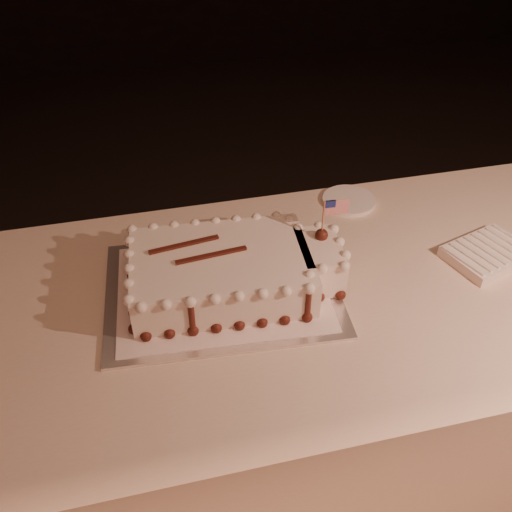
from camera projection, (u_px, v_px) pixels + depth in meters
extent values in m
cube|color=beige|center=(334.00, 386.00, 1.55)|extent=(2.40, 0.80, 0.75)
cube|color=white|center=(222.00, 289.00, 1.30)|extent=(0.55, 0.43, 0.01)
cube|color=white|center=(222.00, 288.00, 1.29)|extent=(0.49, 0.39, 0.00)
cube|color=white|center=(221.00, 272.00, 1.26)|extent=(0.41, 0.29, 0.09)
cube|color=white|center=(319.00, 261.00, 1.29)|extent=(0.10, 0.16, 0.09)
sphere|color=#541E15|center=(146.00, 336.00, 1.17)|extent=(0.02, 0.02, 0.02)
sphere|color=#541E15|center=(170.00, 333.00, 1.17)|extent=(0.02, 0.02, 0.02)
sphere|color=#541E15|center=(193.00, 331.00, 1.18)|extent=(0.02, 0.02, 0.02)
sphere|color=#541E15|center=(216.00, 328.00, 1.19)|extent=(0.02, 0.02, 0.02)
sphere|color=#541E15|center=(239.00, 325.00, 1.19)|extent=(0.02, 0.02, 0.02)
sphere|color=#541E15|center=(262.00, 322.00, 1.20)|extent=(0.02, 0.02, 0.02)
sphere|color=#541E15|center=(285.00, 320.00, 1.20)|extent=(0.02, 0.02, 0.02)
sphere|color=#541E15|center=(307.00, 317.00, 1.21)|extent=(0.02, 0.02, 0.02)
sphere|color=#541E15|center=(307.00, 304.00, 1.24)|extent=(0.02, 0.02, 0.02)
sphere|color=#541E15|center=(319.00, 297.00, 1.26)|extent=(0.02, 0.02, 0.02)
sphere|color=#541E15|center=(341.00, 295.00, 1.26)|extent=(0.02, 0.02, 0.02)
sphere|color=#541E15|center=(342.00, 283.00, 1.29)|extent=(0.02, 0.02, 0.02)
sphere|color=#541E15|center=(336.00, 270.00, 1.33)|extent=(0.02, 0.02, 0.02)
sphere|color=#541E15|center=(331.00, 257.00, 1.37)|extent=(0.02, 0.02, 0.02)
sphere|color=#541E15|center=(316.00, 254.00, 1.37)|extent=(0.02, 0.02, 0.02)
sphere|color=#541E15|center=(297.00, 256.00, 1.37)|extent=(0.02, 0.02, 0.02)
sphere|color=#541E15|center=(288.00, 247.00, 1.39)|extent=(0.02, 0.02, 0.02)
sphere|color=#541E15|center=(276.00, 243.00, 1.41)|extent=(0.02, 0.02, 0.02)
sphere|color=#541E15|center=(256.00, 245.00, 1.40)|extent=(0.02, 0.02, 0.02)
sphere|color=#541E15|center=(237.00, 247.00, 1.39)|extent=(0.02, 0.02, 0.02)
sphere|color=#541E15|center=(217.00, 249.00, 1.39)|extent=(0.02, 0.02, 0.02)
sphere|color=#541E15|center=(197.00, 251.00, 1.38)|extent=(0.02, 0.02, 0.02)
sphere|color=#541E15|center=(177.00, 253.00, 1.38)|extent=(0.02, 0.02, 0.02)
sphere|color=#541E15|center=(157.00, 255.00, 1.37)|extent=(0.02, 0.02, 0.02)
sphere|color=#541E15|center=(137.00, 257.00, 1.36)|extent=(0.02, 0.02, 0.02)
sphere|color=#541E15|center=(134.00, 269.00, 1.33)|extent=(0.02, 0.02, 0.02)
sphere|color=#541E15|center=(134.00, 283.00, 1.29)|extent=(0.02, 0.02, 0.02)
sphere|color=#541E15|center=(134.00, 297.00, 1.26)|extent=(0.02, 0.02, 0.02)
sphere|color=#541E15|center=(134.00, 313.00, 1.22)|extent=(0.02, 0.02, 0.02)
sphere|color=#541E15|center=(134.00, 329.00, 1.18)|extent=(0.02, 0.02, 0.02)
sphere|color=white|center=(141.00, 307.00, 1.11)|extent=(0.02, 0.02, 0.02)
sphere|color=white|center=(166.00, 305.00, 1.12)|extent=(0.02, 0.02, 0.02)
sphere|color=white|center=(190.00, 302.00, 1.13)|extent=(0.02, 0.02, 0.02)
sphere|color=white|center=(215.00, 299.00, 1.13)|extent=(0.02, 0.02, 0.02)
sphere|color=white|center=(239.00, 297.00, 1.14)|extent=(0.02, 0.02, 0.02)
sphere|color=white|center=(262.00, 294.00, 1.14)|extent=(0.02, 0.02, 0.02)
sphere|color=white|center=(286.00, 291.00, 1.15)|extent=(0.02, 0.02, 0.02)
sphere|color=white|center=(309.00, 289.00, 1.16)|extent=(0.02, 0.02, 0.02)
sphere|color=white|center=(309.00, 276.00, 1.19)|extent=(0.02, 0.02, 0.02)
sphere|color=white|center=(322.00, 269.00, 1.20)|extent=(0.02, 0.02, 0.02)
sphere|color=white|center=(344.00, 266.00, 1.21)|extent=(0.02, 0.02, 0.02)
sphere|color=white|center=(345.00, 255.00, 1.24)|extent=(0.02, 0.02, 0.02)
sphere|color=white|center=(339.00, 242.00, 1.28)|extent=(0.02, 0.02, 0.02)
sphere|color=white|center=(334.00, 229.00, 1.31)|extent=(0.02, 0.02, 0.02)
sphere|color=white|center=(319.00, 226.00, 1.32)|extent=(0.02, 0.02, 0.02)
sphere|color=white|center=(298.00, 228.00, 1.32)|extent=(0.02, 0.02, 0.02)
sphere|color=white|center=(290.00, 220.00, 1.34)|extent=(0.02, 0.02, 0.02)
sphere|color=white|center=(276.00, 216.00, 1.35)|extent=(0.02, 0.02, 0.02)
sphere|color=white|center=(256.00, 218.00, 1.35)|extent=(0.02, 0.02, 0.02)
sphere|color=white|center=(236.00, 220.00, 1.34)|extent=(0.02, 0.02, 0.02)
sphere|color=white|center=(216.00, 222.00, 1.34)|extent=(0.02, 0.02, 0.02)
sphere|color=white|center=(195.00, 224.00, 1.33)|extent=(0.02, 0.02, 0.02)
sphere|color=white|center=(174.00, 226.00, 1.32)|extent=(0.02, 0.02, 0.02)
sphere|color=white|center=(153.00, 228.00, 1.32)|extent=(0.02, 0.02, 0.02)
sphere|color=white|center=(132.00, 230.00, 1.31)|extent=(0.02, 0.02, 0.02)
sphere|color=white|center=(129.00, 241.00, 1.28)|extent=(0.02, 0.02, 0.02)
sphere|color=white|center=(129.00, 255.00, 1.24)|extent=(0.02, 0.02, 0.02)
sphere|color=white|center=(129.00, 269.00, 1.20)|extent=(0.02, 0.02, 0.02)
sphere|color=white|center=(129.00, 284.00, 1.17)|extent=(0.02, 0.02, 0.02)
sphere|color=white|center=(128.00, 300.00, 1.13)|extent=(0.02, 0.02, 0.02)
cylinder|color=#541E15|center=(192.00, 317.00, 1.15)|extent=(0.01, 0.01, 0.09)
sphere|color=#541E15|center=(193.00, 330.00, 1.18)|extent=(0.02, 0.02, 0.02)
cylinder|color=#541E15|center=(308.00, 304.00, 1.18)|extent=(0.01, 0.01, 0.09)
sphere|color=#541E15|center=(307.00, 316.00, 1.21)|extent=(0.02, 0.02, 0.02)
cylinder|color=#541E15|center=(338.00, 257.00, 1.30)|extent=(0.01, 0.01, 0.09)
sphere|color=#541E15|center=(336.00, 269.00, 1.33)|extent=(0.02, 0.02, 0.02)
cylinder|color=#541E15|center=(276.00, 231.00, 1.38)|extent=(0.01, 0.01, 0.09)
sphere|color=#541E15|center=(276.00, 243.00, 1.40)|extent=(0.02, 0.02, 0.02)
cylinder|color=#541E15|center=(176.00, 240.00, 1.35)|extent=(0.01, 0.01, 0.09)
sphere|color=#541E15|center=(177.00, 253.00, 1.37)|extent=(0.02, 0.02, 0.02)
cylinder|color=#541E15|center=(132.00, 284.00, 1.23)|extent=(0.01, 0.01, 0.09)
sphere|color=#541E15|center=(134.00, 297.00, 1.26)|extent=(0.02, 0.02, 0.02)
cube|color=#541E15|center=(184.00, 244.00, 1.26)|extent=(0.16, 0.03, 0.01)
cube|color=#541E15|center=(211.00, 255.00, 1.23)|extent=(0.16, 0.03, 0.01)
sphere|color=#541E15|center=(322.00, 235.00, 1.28)|extent=(0.03, 0.03, 0.03)
cylinder|color=#BC7550|center=(323.00, 222.00, 1.26)|extent=(0.00, 0.00, 0.11)
cube|color=red|center=(337.00, 207.00, 1.24)|extent=(0.05, 0.01, 0.04)
cube|color=navy|center=(330.00, 204.00, 1.23)|extent=(0.02, 0.01, 0.02)
cube|color=white|center=(488.00, 254.00, 1.38)|extent=(0.22, 0.19, 0.03)
cube|color=white|center=(463.00, 261.00, 1.34)|extent=(0.05, 0.12, 0.01)
cube|color=white|center=(471.00, 257.00, 1.35)|extent=(0.05, 0.12, 0.01)
cube|color=white|center=(478.00, 254.00, 1.36)|extent=(0.05, 0.12, 0.01)
cube|color=white|center=(486.00, 250.00, 1.37)|extent=(0.05, 0.12, 0.01)
cube|color=white|center=(493.00, 247.00, 1.37)|extent=(0.05, 0.12, 0.01)
cube|color=white|center=(500.00, 244.00, 1.38)|extent=(0.05, 0.12, 0.01)
cube|color=white|center=(507.00, 241.00, 1.39)|extent=(0.05, 0.12, 0.01)
cylinder|color=white|center=(349.00, 200.00, 1.57)|extent=(0.15, 0.15, 0.01)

